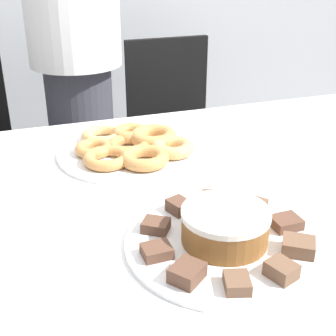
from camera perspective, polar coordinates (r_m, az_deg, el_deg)
table at (r=1.13m, az=3.33°, el=-5.74°), size 1.85×1.10×0.73m
person_standing at (r=1.94m, az=-11.22°, el=13.83°), size 0.36×0.36×1.66m
office_chair_right at (r=2.20m, az=1.12°, el=2.99°), size 0.44×0.44×0.87m
plate_cake at (r=0.91m, az=6.84°, el=-9.04°), size 0.38×0.38×0.01m
plate_donuts at (r=1.29m, az=-4.78°, el=1.97°), size 0.39×0.39×0.01m
frosted_cake at (r=0.89m, az=6.97°, el=-7.01°), size 0.17×0.17×0.07m
lamington_0 at (r=0.97m, az=14.17°, el=-6.46°), size 0.06×0.05×0.02m
lamington_1 at (r=1.01m, az=10.45°, el=-4.54°), size 0.07×0.07×0.02m
lamington_2 at (r=1.02m, az=5.74°, el=-3.89°), size 0.06×0.07×0.02m
lamington_3 at (r=0.99m, az=1.31°, el=-4.67°), size 0.05×0.06×0.03m
lamington_4 at (r=0.93m, az=-1.49°, el=-7.02°), size 0.07×0.06×0.02m
lamington_5 at (r=0.86m, az=-1.38°, el=-10.09°), size 0.05×0.05×0.02m
lamington_6 at (r=0.80m, az=2.34°, el=-12.63°), size 0.07×0.07×0.03m
lamington_7 at (r=0.80m, az=8.42°, el=-13.69°), size 0.05×0.06×0.02m
lamington_8 at (r=0.83m, az=13.67°, el=-12.00°), size 0.06×0.06×0.03m
lamington_9 at (r=0.90m, az=15.62°, el=-9.15°), size 0.08×0.07×0.03m
donut_0 at (r=1.28m, az=-4.81°, el=2.78°), size 0.12×0.12×0.03m
donut_1 at (r=1.21m, az=-7.45°, el=1.20°), size 0.12×0.12×0.03m
donut_2 at (r=1.20m, az=-2.88°, el=1.22°), size 0.13×0.13×0.03m
donut_3 at (r=1.26m, az=0.57°, el=2.51°), size 0.12×0.12×0.03m
donut_4 at (r=1.32m, az=-1.76°, el=3.84°), size 0.13×0.13×0.04m
donut_5 at (r=1.35m, az=-4.61°, el=4.23°), size 0.11×0.11×0.04m
donut_6 at (r=1.36m, az=-7.99°, el=3.94°), size 0.12×0.12×0.03m
donut_7 at (r=1.27m, az=-9.00°, el=2.36°), size 0.10×0.10×0.03m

